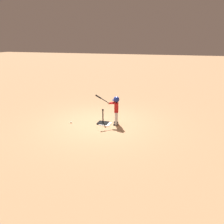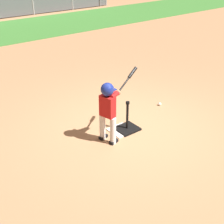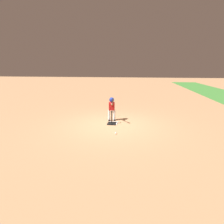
{
  "view_description": "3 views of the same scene",
  "coord_description": "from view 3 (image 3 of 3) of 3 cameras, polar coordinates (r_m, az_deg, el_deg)",
  "views": [
    {
      "loc": [
        -3.1,
        8.15,
        3.41
      ],
      "look_at": [
        -0.57,
        0.02,
        0.57
      ],
      "focal_mm": 35.0,
      "sensor_mm": 36.0,
      "label": 1
    },
    {
      "loc": [
        -3.75,
        -4.15,
        3.3
      ],
      "look_at": [
        -0.79,
        -0.34,
        0.74
      ],
      "focal_mm": 50.0,
      "sensor_mm": 36.0,
      "label": 2
    },
    {
      "loc": [
        7.81,
        1.21,
        2.61
      ],
      "look_at": [
        -0.27,
        -0.04,
        0.56
      ],
      "focal_mm": 28.0,
      "sensor_mm": 36.0,
      "label": 3
    }
  ],
  "objects": [
    {
      "name": "batter_child",
      "position": [
        8.79,
        -0.09,
        1.96
      ],
      "size": [
        0.98,
        0.41,
        1.27
      ],
      "color": "silver",
      "rests_on": "ground_plane"
    },
    {
      "name": "home_plate",
      "position": [
        8.58,
        0.33,
        -3.59
      ],
      "size": [
        0.44,
        0.44,
        0.02
      ],
      "primitive_type": "cube",
      "rotation": [
        0.0,
        0.0,
        -0.01
      ],
      "color": "white",
      "rests_on": "ground_plane"
    },
    {
      "name": "batting_tee",
      "position": [
        8.45,
        -0.08,
        -3.36
      ],
      "size": [
        0.45,
        0.4,
        0.63
      ],
      "color": "black",
      "rests_on": "ground_plane"
    },
    {
      "name": "baseball",
      "position": [
        7.18,
        1.19,
        -6.95
      ],
      "size": [
        0.07,
        0.07,
        0.07
      ],
      "primitive_type": "sphere",
      "color": "white",
      "rests_on": "ground_plane"
    },
    {
      "name": "ground_plane",
      "position": [
        8.33,
        -0.04,
        -4.21
      ],
      "size": [
        90.0,
        90.0,
        0.0
      ],
      "primitive_type": "plane",
      "color": "#AD7F56"
    }
  ]
}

